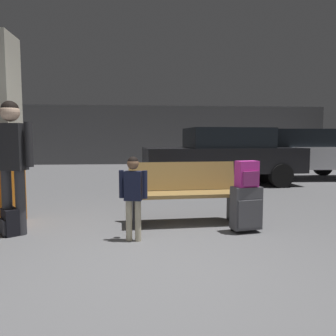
# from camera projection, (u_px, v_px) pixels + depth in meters

# --- Properties ---
(ground_plane) EXTENTS (18.00, 18.00, 0.10)m
(ground_plane) POSITION_uv_depth(u_px,v_px,m) (145.00, 198.00, 7.00)
(ground_plane) COLOR slate
(garage_back_wall) EXTENTS (18.00, 0.12, 2.80)m
(garage_back_wall) POSITION_uv_depth(u_px,v_px,m) (143.00, 135.00, 15.67)
(garage_back_wall) COLOR #565658
(garage_back_wall) RESTS_ON ground_plane
(bench) EXTENTS (1.63, 0.62, 0.89)m
(bench) POSITION_uv_depth(u_px,v_px,m) (185.00, 193.00, 4.73)
(bench) COLOR #9E7A42
(bench) RESTS_ON ground_plane
(suitcase) EXTENTS (0.41, 0.29, 0.60)m
(suitcase) POSITION_uv_depth(u_px,v_px,m) (246.00, 208.00, 4.29)
(suitcase) COLOR #4C4C51
(suitcase) RESTS_ON ground_plane
(backpack_bright) EXTENTS (0.31, 0.25, 0.34)m
(backpack_bright) POSITION_uv_depth(u_px,v_px,m) (247.00, 174.00, 4.25)
(backpack_bright) COLOR #D833A5
(backpack_bright) RESTS_ON suitcase
(child) EXTENTS (0.34, 0.23, 1.02)m
(child) POSITION_uv_depth(u_px,v_px,m) (133.00, 189.00, 3.89)
(child) COLOR beige
(child) RESTS_ON ground_plane
(adult) EXTENTS (0.57, 0.28, 1.71)m
(adult) POSITION_uv_depth(u_px,v_px,m) (12.00, 153.00, 4.13)
(adult) COLOR #38383D
(adult) RESTS_ON ground_plane
(backpack_dark_floor) EXTENTS (0.30, 0.32, 0.34)m
(backpack_dark_floor) POSITION_uv_depth(u_px,v_px,m) (10.00, 222.00, 4.18)
(backpack_dark_floor) COLOR black
(backpack_dark_floor) RESTS_ON ground_plane
(parked_car_side) EXTENTS (4.14, 1.89, 1.51)m
(parked_car_side) POSITION_uv_depth(u_px,v_px,m) (297.00, 153.00, 9.98)
(parked_car_side) COLOR silver
(parked_car_side) RESTS_ON ground_plane
(parked_car_near) EXTENTS (4.23, 2.06, 1.51)m
(parked_car_near) POSITION_uv_depth(u_px,v_px,m) (223.00, 155.00, 8.73)
(parked_car_near) COLOR black
(parked_car_near) RESTS_ON ground_plane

